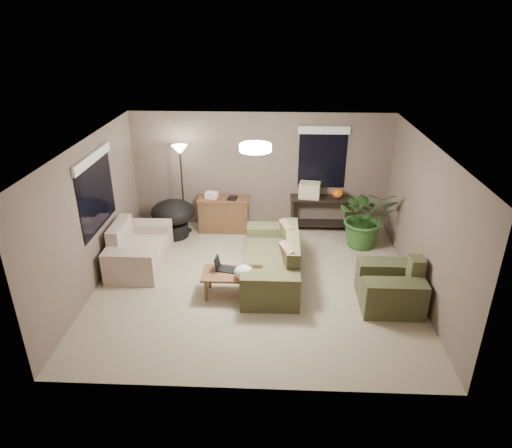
{
  "coord_description": "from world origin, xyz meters",
  "views": [
    {
      "loc": [
        0.31,
        -6.86,
        4.32
      ],
      "look_at": [
        0.0,
        0.2,
        1.05
      ],
      "focal_mm": 32.0,
      "sensor_mm": 36.0,
      "label": 1
    }
  ],
  "objects_px": {
    "houseplant": "(365,223)",
    "armchair": "(391,288)",
    "desk": "(224,214)",
    "console_table": "(320,211)",
    "papasan_chair": "(173,216)",
    "coffee_table": "(233,276)",
    "floor_lamp": "(180,160)",
    "loveseat": "(138,250)",
    "cat_scratching_post": "(397,275)",
    "main_sofa": "(273,263)"
  },
  "relations": [
    {
      "from": "main_sofa",
      "to": "desk",
      "type": "xyz_separation_m",
      "value": [
        -1.09,
        1.94,
        0.08
      ]
    },
    {
      "from": "coffee_table",
      "to": "cat_scratching_post",
      "type": "bearing_deg",
      "value": 8.09
    },
    {
      "from": "console_table",
      "to": "cat_scratching_post",
      "type": "xyz_separation_m",
      "value": [
        1.15,
        -2.25,
        -0.22
      ]
    },
    {
      "from": "houseplant",
      "to": "loveseat",
      "type": "bearing_deg",
      "value": -167.24
    },
    {
      "from": "loveseat",
      "to": "armchair",
      "type": "height_order",
      "value": "same"
    },
    {
      "from": "armchair",
      "to": "floor_lamp",
      "type": "relative_size",
      "value": 0.52
    },
    {
      "from": "desk",
      "to": "console_table",
      "type": "xyz_separation_m",
      "value": [
        2.08,
        0.12,
        0.06
      ]
    },
    {
      "from": "houseplant",
      "to": "cat_scratching_post",
      "type": "relative_size",
      "value": 2.52
    },
    {
      "from": "main_sofa",
      "to": "armchair",
      "type": "xyz_separation_m",
      "value": [
        1.9,
        -0.73,
        0.0
      ]
    },
    {
      "from": "desk",
      "to": "houseplant",
      "type": "relative_size",
      "value": 0.87
    },
    {
      "from": "main_sofa",
      "to": "cat_scratching_post",
      "type": "xyz_separation_m",
      "value": [
        2.13,
        -0.18,
        -0.08
      ]
    },
    {
      "from": "main_sofa",
      "to": "armchair",
      "type": "relative_size",
      "value": 2.2
    },
    {
      "from": "desk",
      "to": "armchair",
      "type": "bearing_deg",
      "value": -41.71
    },
    {
      "from": "main_sofa",
      "to": "floor_lamp",
      "type": "xyz_separation_m",
      "value": [
        -1.93,
        1.83,
        1.3
      ]
    },
    {
      "from": "console_table",
      "to": "armchair",
      "type": "bearing_deg",
      "value": -71.88
    },
    {
      "from": "coffee_table",
      "to": "floor_lamp",
      "type": "xyz_separation_m",
      "value": [
        -1.26,
        2.41,
        1.24
      ]
    },
    {
      "from": "loveseat",
      "to": "console_table",
      "type": "xyz_separation_m",
      "value": [
        3.52,
        1.71,
        0.14
      ]
    },
    {
      "from": "papasan_chair",
      "to": "floor_lamp",
      "type": "xyz_separation_m",
      "value": [
        0.19,
        0.24,
        1.13
      ]
    },
    {
      "from": "coffee_table",
      "to": "papasan_chair",
      "type": "relative_size",
      "value": 1.04
    },
    {
      "from": "houseplant",
      "to": "armchair",
      "type": "bearing_deg",
      "value": -87.85
    },
    {
      "from": "papasan_chair",
      "to": "floor_lamp",
      "type": "relative_size",
      "value": 0.5
    },
    {
      "from": "loveseat",
      "to": "desk",
      "type": "distance_m",
      "value": 2.14
    },
    {
      "from": "loveseat",
      "to": "cat_scratching_post",
      "type": "relative_size",
      "value": 3.2
    },
    {
      "from": "cat_scratching_post",
      "to": "floor_lamp",
      "type": "bearing_deg",
      "value": 153.64
    },
    {
      "from": "main_sofa",
      "to": "houseplant",
      "type": "height_order",
      "value": "houseplant"
    },
    {
      "from": "coffee_table",
      "to": "console_table",
      "type": "bearing_deg",
      "value": 57.87
    },
    {
      "from": "desk",
      "to": "console_table",
      "type": "distance_m",
      "value": 2.08
    },
    {
      "from": "armchair",
      "to": "console_table",
      "type": "distance_m",
      "value": 2.94
    },
    {
      "from": "houseplant",
      "to": "console_table",
      "type": "bearing_deg",
      "value": 139.14
    },
    {
      "from": "armchair",
      "to": "console_table",
      "type": "bearing_deg",
      "value": 108.12
    },
    {
      "from": "main_sofa",
      "to": "loveseat",
      "type": "distance_m",
      "value": 2.56
    },
    {
      "from": "main_sofa",
      "to": "coffee_table",
      "type": "bearing_deg",
      "value": -139.15
    },
    {
      "from": "loveseat",
      "to": "desk",
      "type": "relative_size",
      "value": 1.45
    },
    {
      "from": "cat_scratching_post",
      "to": "houseplant",
      "type": "bearing_deg",
      "value": 101.53
    },
    {
      "from": "houseplant",
      "to": "cat_scratching_post",
      "type": "xyz_separation_m",
      "value": [
        0.31,
        -1.52,
        -0.28
      ]
    },
    {
      "from": "floor_lamp",
      "to": "houseplant",
      "type": "relative_size",
      "value": 1.51
    },
    {
      "from": "cat_scratching_post",
      "to": "main_sofa",
      "type": "bearing_deg",
      "value": 175.1
    },
    {
      "from": "loveseat",
      "to": "floor_lamp",
      "type": "height_order",
      "value": "floor_lamp"
    },
    {
      "from": "armchair",
      "to": "papasan_chair",
      "type": "height_order",
      "value": "armchair"
    },
    {
      "from": "houseplant",
      "to": "papasan_chair",
      "type": "bearing_deg",
      "value": 176.3
    },
    {
      "from": "armchair",
      "to": "houseplant",
      "type": "height_order",
      "value": "houseplant"
    },
    {
      "from": "floor_lamp",
      "to": "coffee_table",
      "type": "bearing_deg",
      "value": -62.44
    },
    {
      "from": "coffee_table",
      "to": "floor_lamp",
      "type": "height_order",
      "value": "floor_lamp"
    },
    {
      "from": "main_sofa",
      "to": "desk",
      "type": "bearing_deg",
      "value": 119.41
    },
    {
      "from": "armchair",
      "to": "floor_lamp",
      "type": "bearing_deg",
      "value": 146.25
    },
    {
      "from": "papasan_chair",
      "to": "cat_scratching_post",
      "type": "xyz_separation_m",
      "value": [
        4.26,
        -1.78,
        -0.25
      ]
    },
    {
      "from": "desk",
      "to": "main_sofa",
      "type": "bearing_deg",
      "value": -60.59
    },
    {
      "from": "armchair",
      "to": "coffee_table",
      "type": "xyz_separation_m",
      "value": [
        -2.57,
        0.15,
        0.06
      ]
    },
    {
      "from": "armchair",
      "to": "loveseat",
      "type": "bearing_deg",
      "value": 166.26
    },
    {
      "from": "main_sofa",
      "to": "floor_lamp",
      "type": "height_order",
      "value": "floor_lamp"
    }
  ]
}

